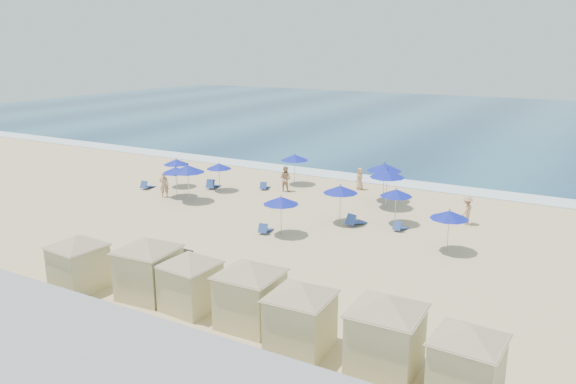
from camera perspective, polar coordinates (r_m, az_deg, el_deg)
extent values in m
plane|color=tan|center=(31.58, -2.47, -4.43)|extent=(160.00, 160.00, 0.00)
cube|color=navy|center=(82.43, 18.45, 6.80)|extent=(160.00, 80.00, 0.06)
cube|color=white|center=(44.92, 8.10, 1.31)|extent=(160.00, 2.50, 0.08)
cube|color=gray|center=(22.36, -20.93, -12.36)|extent=(160.00, 2.20, 1.10)
cube|color=black|center=(27.60, -10.68, -6.73)|extent=(0.78, 0.78, 0.77)
cube|color=#CABF8A|center=(26.27, -20.47, -7.18)|extent=(2.12, 2.12, 1.95)
cube|color=#A08668|center=(25.94, -20.66, -5.17)|extent=(2.23, 2.23, 0.08)
pyramid|color=#A08668|center=(25.79, -20.76, -4.15)|extent=(4.26, 4.26, 0.49)
cube|color=#CABF8A|center=(24.56, -13.96, -8.00)|extent=(2.28, 2.28, 2.11)
cube|color=#A08668|center=(24.18, -14.11, -5.69)|extent=(2.39, 2.39, 0.08)
pyramid|color=#A08668|center=(24.00, -14.19, -4.51)|extent=(4.61, 4.61, 0.53)
cube|color=#CABF8A|center=(23.17, -9.88, -9.45)|extent=(2.04, 2.04, 1.92)
cube|color=#A08668|center=(22.79, -9.99, -7.24)|extent=(2.15, 2.15, 0.08)
pyramid|color=#A08668|center=(22.62, -10.04, -6.11)|extent=(4.20, 4.20, 0.48)
cube|color=#CABF8A|center=(21.62, -3.86, -10.85)|extent=(2.13, 2.13, 2.08)
cube|color=#A08668|center=(21.19, -3.91, -8.30)|extent=(2.23, 2.23, 0.08)
pyramid|color=#A08668|center=(20.99, -3.93, -7.00)|extent=(4.57, 4.57, 0.52)
cube|color=#CABF8A|center=(20.08, 1.27, -13.09)|extent=(2.07, 2.07, 1.99)
cube|color=#A08668|center=(19.63, 1.29, -10.52)|extent=(2.17, 2.17, 0.08)
pyramid|color=#A08668|center=(19.42, 1.30, -9.19)|extent=(4.36, 4.36, 0.50)
cube|color=#CABF8A|center=(19.12, 9.87, -14.62)|extent=(2.18, 2.18, 2.13)
cube|color=#A08668|center=(18.62, 10.02, -11.76)|extent=(2.29, 2.29, 0.09)
pyramid|color=#A08668|center=(18.39, 10.09, -10.28)|extent=(4.66, 4.66, 0.53)
cube|color=#CABF8A|center=(18.44, 17.68, -16.72)|extent=(2.02, 2.02, 1.92)
cube|color=#A08668|center=(17.97, 17.92, -14.10)|extent=(2.12, 2.12, 0.08)
pyramid|color=#A08668|center=(17.75, 18.04, -12.74)|extent=(4.20, 4.20, 0.48)
cylinder|color=#A5A8AD|center=(42.98, -11.22, 1.69)|extent=(0.05, 0.05, 1.73)
cone|color=#0D1893|center=(42.77, -11.28, 3.03)|extent=(1.91, 1.91, 0.41)
sphere|color=#0D1893|center=(42.72, -11.30, 3.35)|extent=(0.07, 0.07, 0.07)
cylinder|color=#A5A8AD|center=(40.08, -11.27, 0.76)|extent=(0.05, 0.05, 1.75)
cone|color=#0D1893|center=(39.85, -11.34, 2.21)|extent=(1.93, 1.93, 0.41)
sphere|color=#0D1893|center=(39.79, -11.36, 2.56)|extent=(0.07, 0.07, 0.07)
cylinder|color=#A5A8AD|center=(41.26, -6.98, 1.28)|extent=(0.04, 0.04, 1.67)
cone|color=#0D1893|center=(41.05, -7.02, 2.63)|extent=(1.85, 1.85, 0.40)
sphere|color=#0D1893|center=(41.00, -7.04, 2.96)|extent=(0.07, 0.07, 0.07)
cylinder|color=#A5A8AD|center=(38.71, -10.07, 0.57)|extent=(0.05, 0.05, 2.07)
cone|color=#0D1893|center=(38.44, -10.15, 2.34)|extent=(2.29, 2.29, 0.49)
sphere|color=#0D1893|center=(38.37, -10.17, 2.78)|extent=(0.09, 0.09, 0.09)
cylinder|color=#A5A8AD|center=(42.83, 0.67, 2.05)|extent=(0.05, 0.05, 1.91)
cone|color=#0D1893|center=(42.60, 0.68, 3.53)|extent=(2.11, 2.11, 0.45)
sphere|color=#0D1893|center=(42.55, 0.68, 3.90)|extent=(0.08, 0.08, 0.08)
cylinder|color=#A5A8AD|center=(31.45, -0.71, -2.75)|extent=(0.05, 0.05, 1.82)
cone|color=#0D1893|center=(31.15, -0.71, -0.86)|extent=(2.01, 2.01, 0.43)
sphere|color=#0D1893|center=(31.08, -0.72, -0.39)|extent=(0.08, 0.08, 0.08)
cylinder|color=#A5A8AD|center=(37.20, 9.98, 0.00)|extent=(0.05, 0.05, 2.08)
cone|color=#0D1893|center=(36.91, 10.06, 1.85)|extent=(2.30, 2.30, 0.49)
sphere|color=#0D1893|center=(36.84, 10.08, 2.31)|extent=(0.09, 0.09, 0.09)
cylinder|color=#A5A8AD|center=(33.67, 5.31, -1.57)|extent=(0.05, 0.05, 1.89)
cone|color=#0D1893|center=(33.37, 5.35, 0.28)|extent=(2.09, 2.09, 0.45)
sphere|color=#0D1893|center=(33.30, 5.36, 0.73)|extent=(0.08, 0.08, 0.08)
cylinder|color=#A5A8AD|center=(38.82, 9.69, 0.68)|extent=(0.06, 0.06, 2.14)
cone|color=#0D1893|center=(38.54, 9.77, 2.50)|extent=(2.36, 2.36, 0.51)
sphere|color=#0D1893|center=(38.47, 9.79, 2.95)|extent=(0.09, 0.09, 0.09)
cylinder|color=#A5A8AD|center=(33.97, 10.85, -1.75)|extent=(0.05, 0.05, 1.75)
cone|color=#0D1893|center=(33.70, 10.94, -0.07)|extent=(1.93, 1.93, 0.41)
sphere|color=#0D1893|center=(33.64, 10.96, 0.35)|extent=(0.07, 0.07, 0.07)
cylinder|color=#A5A8AD|center=(30.10, 15.93, -4.17)|extent=(0.05, 0.05, 1.80)
cone|color=#0D1893|center=(29.78, 16.08, -2.23)|extent=(1.99, 1.99, 0.43)
sphere|color=#0D1893|center=(29.71, 16.11, -1.75)|extent=(0.08, 0.08, 0.08)
cube|color=#284594|center=(43.02, -14.02, 0.57)|extent=(0.62, 1.18, 0.31)
cube|color=#284594|center=(42.61, -14.44, 0.73)|extent=(0.56, 0.35, 0.56)
cube|color=#284594|center=(42.23, -7.56, 0.66)|extent=(0.90, 1.43, 0.37)
cube|color=#284594|center=(41.68, -7.89, 0.84)|extent=(0.69, 0.49, 0.65)
cube|color=#284594|center=(41.62, -2.33, 0.52)|extent=(0.73, 1.15, 0.29)
cube|color=#284594|center=(41.16, -2.53, 0.66)|extent=(0.56, 0.40, 0.52)
cube|color=#284594|center=(32.08, -2.24, -3.84)|extent=(0.69, 1.17, 0.30)
cube|color=#284594|center=(31.61, -2.57, -3.70)|extent=(0.56, 0.38, 0.54)
cube|color=#284594|center=(33.59, 6.99, -3.02)|extent=(0.96, 1.44, 0.36)
cube|color=#284594|center=(33.10, 6.40, -2.79)|extent=(0.70, 0.52, 0.64)
cube|color=#284594|center=(33.10, 11.41, -3.55)|extent=(0.72, 1.14, 0.29)
cube|color=#284594|center=(32.66, 11.03, -3.38)|extent=(0.55, 0.39, 0.52)
imported|color=tan|center=(40.13, -12.48, 0.73)|extent=(0.78, 0.72, 1.78)
imported|color=tan|center=(40.77, -0.28, 1.37)|extent=(0.92, 0.73, 1.87)
imported|color=tan|center=(34.93, 17.71, -1.78)|extent=(0.77, 1.18, 1.71)
imported|color=tan|center=(41.62, 7.31, 1.36)|extent=(0.94, 0.92, 1.63)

